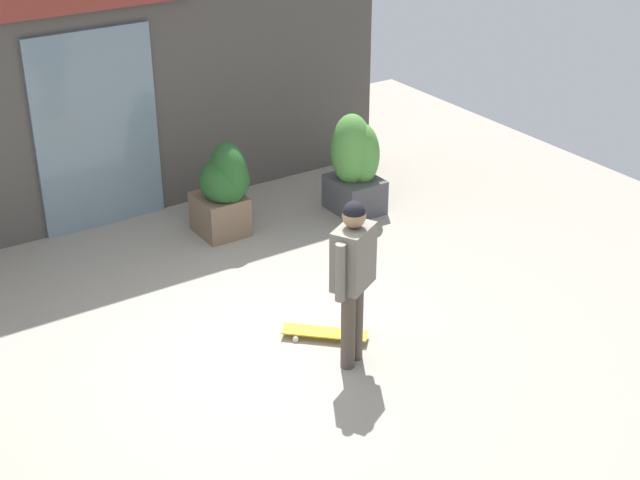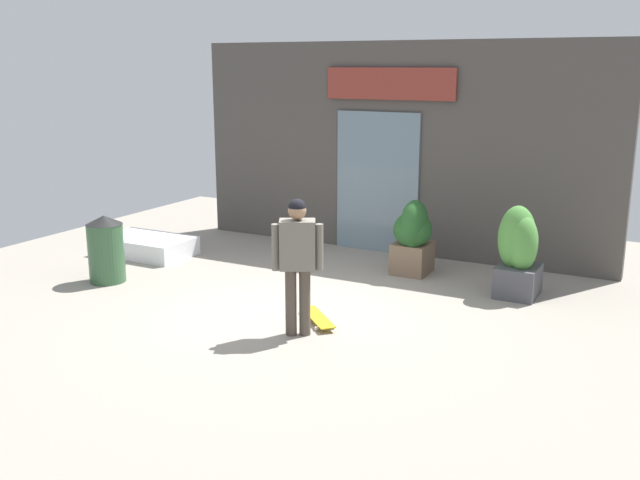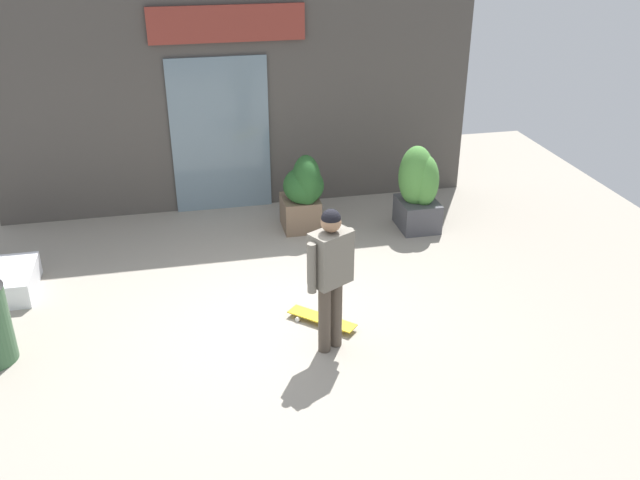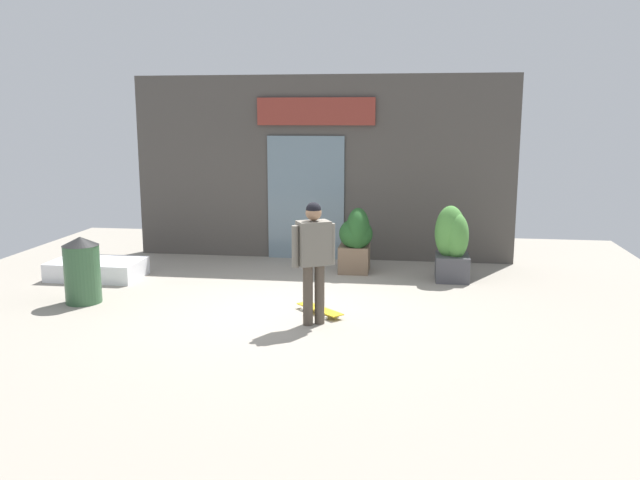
% 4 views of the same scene
% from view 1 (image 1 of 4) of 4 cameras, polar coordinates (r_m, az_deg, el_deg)
% --- Properties ---
extents(ground_plane, '(12.00, 12.00, 0.00)m').
position_cam_1_polar(ground_plane, '(8.85, -3.02, -6.36)').
color(ground_plane, gray).
extents(building_facade, '(7.12, 0.31, 3.41)m').
position_cam_1_polar(building_facade, '(10.99, -12.65, 9.62)').
color(building_facade, '#4C4742').
rests_on(building_facade, ground_plane).
extents(skateboarder, '(0.52, 0.42, 1.60)m').
position_cam_1_polar(skateboarder, '(8.09, 2.03, -1.72)').
color(skateboarder, '#4C4238').
rests_on(skateboarder, ground_plane).
extents(skateboard, '(0.72, 0.69, 0.08)m').
position_cam_1_polar(skateboard, '(8.89, 0.29, -5.66)').
color(skateboard, gold).
rests_on(skateboard, ground_plane).
extents(planter_box_left, '(0.57, 0.64, 1.23)m').
position_cam_1_polar(planter_box_left, '(11.18, 2.10, 4.80)').
color(planter_box_left, '#47474C').
rests_on(planter_box_left, ground_plane).
extents(planter_box_right, '(0.58, 0.69, 1.14)m').
position_cam_1_polar(planter_box_right, '(10.65, -5.83, 3.15)').
color(planter_box_right, brown).
rests_on(planter_box_right, ground_plane).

